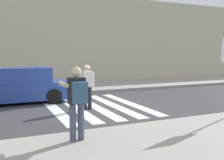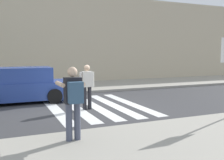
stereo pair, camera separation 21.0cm
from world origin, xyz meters
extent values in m
plane|color=#38383A|center=(0.00, 0.00, 0.00)|extent=(120.00, 120.00, 0.00)
cube|color=#9E998C|center=(0.00, 6.00, 0.07)|extent=(60.00, 4.80, 0.14)
cube|color=beige|center=(0.00, 10.40, 3.16)|extent=(56.00, 4.00, 6.32)
cube|color=silver|center=(-1.60, 0.20, 0.00)|extent=(0.44, 5.20, 0.01)
cube|color=silver|center=(-0.80, 0.20, 0.00)|extent=(0.44, 5.20, 0.01)
cube|color=silver|center=(0.00, 0.20, 0.00)|extent=(0.44, 5.20, 0.01)
cube|color=silver|center=(0.80, 0.20, 0.00)|extent=(0.44, 5.20, 0.01)
cube|color=silver|center=(1.60, 0.20, 0.00)|extent=(0.44, 5.20, 0.01)
cylinder|color=#474C60|center=(-2.07, -3.95, 0.58)|extent=(0.15, 0.15, 0.88)
cylinder|color=#474C60|center=(-1.87, -3.94, 0.58)|extent=(0.15, 0.15, 0.88)
cube|color=black|center=(-1.97, -3.94, 1.32)|extent=(0.39, 0.25, 0.60)
sphere|color=beige|center=(-1.97, -3.94, 1.75)|extent=(0.23, 0.23, 0.23)
cylinder|color=beige|center=(-2.22, -3.73, 1.46)|extent=(0.12, 0.58, 0.10)
cylinder|color=beige|center=(-1.74, -3.71, 1.46)|extent=(0.12, 0.58, 0.10)
cube|color=black|center=(-1.99, -3.54, 1.49)|extent=(0.14, 0.10, 0.10)
cube|color=#335170|center=(-1.96, -4.17, 1.30)|extent=(0.33, 0.21, 0.48)
cylinder|color=#232328|center=(-0.55, -0.21, 0.44)|extent=(0.15, 0.15, 0.88)
cylinder|color=#232328|center=(-0.35, -0.21, 0.44)|extent=(0.15, 0.15, 0.88)
cube|color=silver|center=(-0.45, -0.21, 1.18)|extent=(0.38, 0.25, 0.60)
sphere|color=beige|center=(-0.45, -0.21, 1.61)|extent=(0.23, 0.23, 0.23)
cylinder|color=silver|center=(-0.69, -0.20, 1.16)|extent=(0.10, 0.10, 0.58)
cylinder|color=silver|center=(-0.21, -0.21, 1.16)|extent=(0.10, 0.10, 0.58)
cube|color=#284293|center=(-2.66, 2.30, 0.53)|extent=(4.10, 1.70, 0.76)
cube|color=#284293|center=(-2.51, 2.30, 1.23)|extent=(2.20, 1.56, 0.64)
cube|color=slate|center=(-1.54, 2.30, 1.23)|extent=(0.10, 1.50, 0.51)
cylinder|color=black|center=(-1.39, 1.45, 0.32)|extent=(0.64, 0.22, 0.64)
cylinder|color=black|center=(-1.39, 3.15, 0.32)|extent=(0.64, 0.22, 0.64)
camera|label=1|loc=(-3.66, -9.72, 2.18)|focal=42.00mm
camera|label=2|loc=(-3.47, -9.80, 2.18)|focal=42.00mm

